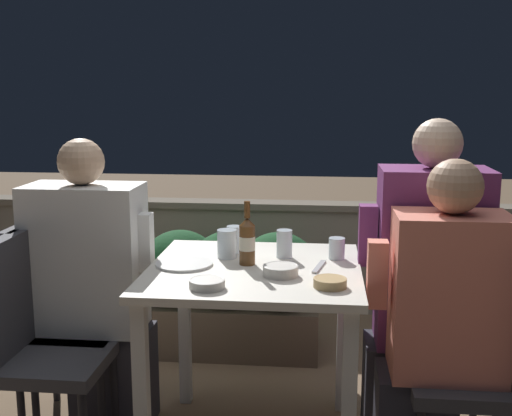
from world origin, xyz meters
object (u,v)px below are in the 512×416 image
chair_left_far (51,306)px  beer_bottle (247,241)px  chair_right_far (470,322)px  chair_left_near (29,332)px  chair_right_near (493,351)px  person_coral_top (437,327)px  person_purple_stripe (423,287)px  person_white_polo (95,287)px

chair_left_far → beer_bottle: beer_bottle is taller
chair_left_far → chair_right_far: same height
chair_right_far → beer_bottle: 0.94m
chair_left_near → chair_left_far: bearing=97.1°
chair_right_near → chair_right_far: bearing=93.4°
chair_left_near → chair_right_near: bearing=-0.1°
chair_right_near → chair_right_far: 0.28m
chair_right_near → person_coral_top: (-0.20, -0.00, 0.08)m
chair_right_near → person_purple_stripe: person_purple_stripe is taller
chair_right_far → person_purple_stripe: (-0.19, 0.00, 0.14)m
chair_left_far → chair_right_near: (1.75, -0.29, 0.00)m
chair_left_far → person_coral_top: 1.58m
person_coral_top → beer_bottle: (-0.70, 0.20, 0.25)m
person_white_polo → person_coral_top: person_white_polo is taller
chair_left_far → chair_right_far: (1.73, -0.01, 0.00)m
beer_bottle → person_white_polo: bearing=171.8°
chair_right_near → beer_bottle: beer_bottle is taller
person_white_polo → person_purple_stripe: bearing=-0.4°
person_white_polo → person_purple_stripe: person_purple_stripe is taller
chair_left_near → person_white_polo: size_ratio=0.71×
person_white_polo → person_purple_stripe: 1.35m
chair_left_near → beer_bottle: beer_bottle is taller
chair_left_near → person_white_polo: (0.16, 0.29, 0.09)m
chair_right_near → chair_right_far: size_ratio=1.00×
person_white_polo → beer_bottle: (0.66, -0.09, 0.24)m
chair_left_far → person_white_polo: person_white_polo is taller
chair_left_near → chair_right_near: (1.71, -0.00, 0.00)m
beer_bottle → chair_left_far: bearing=173.7°
chair_right_near → person_purple_stripe: bearing=126.7°
person_white_polo → chair_right_near: person_white_polo is taller
chair_right_near → person_coral_top: bearing=-180.0°
chair_right_near → chair_right_far: same height
chair_left_near → chair_left_far: 0.29m
chair_left_near → person_purple_stripe: (1.50, 0.28, 0.14)m
chair_right_near → person_purple_stripe: size_ratio=0.67×
chair_left_far → chair_right_near: size_ratio=1.00×
beer_bottle → person_coral_top: bearing=-15.6°
chair_left_near → person_purple_stripe: size_ratio=0.67×
chair_right_far → person_white_polo: bearing=179.6°
chair_right_near → person_white_polo: bearing=169.4°
chair_left_far → chair_right_far: bearing=-0.3°
chair_left_far → person_purple_stripe: 1.55m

